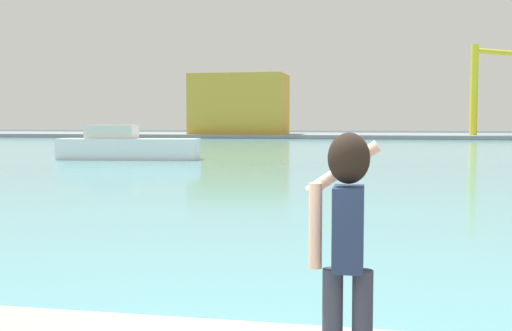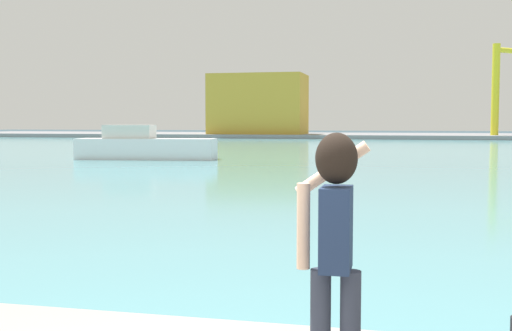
{
  "view_description": "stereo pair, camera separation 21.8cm",
  "coord_description": "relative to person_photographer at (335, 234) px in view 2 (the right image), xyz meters",
  "views": [
    {
      "loc": [
        1.0,
        -3.59,
        2.42
      ],
      "look_at": [
        -0.35,
        3.13,
        1.94
      ],
      "focal_mm": 45.05,
      "sensor_mm": 36.0,
      "label": 1
    },
    {
      "loc": [
        1.21,
        -3.54,
        2.42
      ],
      "look_at": [
        -0.35,
        3.13,
        1.94
      ],
      "focal_mm": 45.05,
      "sensor_mm": 36.0,
      "label": 2
    }
  ],
  "objects": [
    {
      "name": "person_photographer",
      "position": [
        0.0,
        0.0,
        0.0
      ],
      "size": [
        0.52,
        0.55,
        1.74
      ],
      "rotation": [
        0.0,
        0.0,
        1.58
      ],
      "color": "#2D3342",
      "rests_on": "quay_promenade"
    },
    {
      "name": "boat_moored",
      "position": [
        -15.6,
        33.4,
        -0.84
      ],
      "size": [
        8.88,
        3.22,
        2.15
      ],
      "rotation": [
        0.0,
        0.0,
        0.12
      ],
      "color": "white",
      "rests_on": "harbor_water"
    },
    {
      "name": "harbor_water",
      "position": [
        -0.76,
        51.31,
        -1.66
      ],
      "size": [
        140.0,
        100.0,
        0.02
      ],
      "primitive_type": "cube",
      "color": "#599EA8",
      "rests_on": "ground_plane"
    },
    {
      "name": "far_shore_dock",
      "position": [
        -0.76,
        91.31,
        -1.39
      ],
      "size": [
        140.0,
        20.0,
        0.55
      ],
      "primitive_type": "cube",
      "color": "gray",
      "rests_on": "ground_plane"
    },
    {
      "name": "warehouse_left",
      "position": [
        -20.52,
        86.85,
        3.18
      ],
      "size": [
        13.49,
        8.26,
        8.6
      ],
      "primitive_type": "cube",
      "color": "gold",
      "rests_on": "far_shore_dock"
    },
    {
      "name": "ground_plane",
      "position": [
        -0.76,
        49.31,
        -1.67
      ],
      "size": [
        220.0,
        220.0,
        0.0
      ],
      "primitive_type": "plane",
      "color": "#334751"
    },
    {
      "name": "port_crane",
      "position": [
        13.2,
        87.01,
        6.55
      ],
      "size": [
        9.31,
        8.13,
        12.04
      ],
      "color": "yellow",
      "rests_on": "far_shore_dock"
    }
  ]
}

